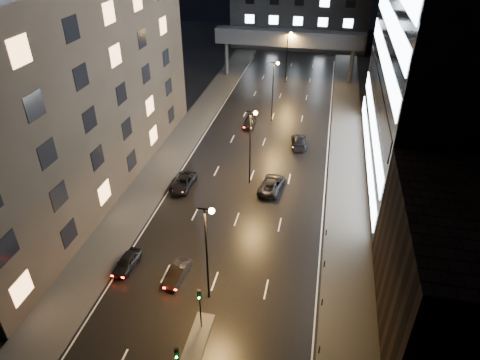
{
  "coord_description": "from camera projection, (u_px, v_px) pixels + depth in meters",
  "views": [
    {
      "loc": [
        8.44,
        -18.43,
        30.09
      ],
      "look_at": [
        -0.06,
        22.19,
        4.0
      ],
      "focal_mm": 32.0,
      "sensor_mm": 36.0,
      "label": 1
    }
  ],
  "objects": [
    {
      "name": "ground",
      "position": [
        264.0,
        142.0,
        65.89
      ],
      "size": [
        160.0,
        160.0,
        0.0
      ],
      "primitive_type": "plane",
      "color": "black",
      "rests_on": "ground"
    },
    {
      "name": "sidewalk_left",
      "position": [
        176.0,
        149.0,
        63.88
      ],
      "size": [
        5.0,
        110.0,
        0.15
      ],
      "primitive_type": "cube",
      "color": "#383533",
      "rests_on": "ground"
    },
    {
      "name": "sidewalk_right",
      "position": [
        347.0,
        166.0,
        59.54
      ],
      "size": [
        5.0,
        110.0,
        0.15
      ],
      "primitive_type": "cube",
      "color": "#383533",
      "rests_on": "ground"
    },
    {
      "name": "building_left",
      "position": [
        39.0,
        23.0,
        45.89
      ],
      "size": [
        15.0,
        48.0,
        40.0
      ],
      "primitive_type": "cube",
      "color": "#2D2319",
      "rests_on": "ground"
    },
    {
      "name": "building_right_low",
      "position": [
        455.0,
        274.0,
        33.55
      ],
      "size": [
        10.0,
        18.0,
        12.0
      ],
      "primitive_type": "cube",
      "color": "black",
      "rests_on": "ground"
    },
    {
      "name": "skybridge",
      "position": [
        289.0,
        39.0,
        86.31
      ],
      "size": [
        30.0,
        3.0,
        10.0
      ],
      "color": "#333335",
      "rests_on": "ground"
    },
    {
      "name": "median_island",
      "position": [
        193.0,
        353.0,
        34.31
      ],
      "size": [
        1.6,
        8.0,
        0.15
      ],
      "primitive_type": "cube",
      "color": "#383533",
      "rests_on": "ground"
    },
    {
      "name": "traffic_signal_near",
      "position": [
        200.0,
        303.0,
        34.77
      ],
      "size": [
        0.28,
        0.34,
        4.4
      ],
      "color": "black",
      "rests_on": "median_island"
    },
    {
      "name": "bollard_row",
      "position": [
        321.0,
        325.0,
        36.13
      ],
      "size": [
        0.12,
        25.12,
        0.9
      ],
      "color": "black",
      "rests_on": "ground"
    },
    {
      "name": "streetlight_near",
      "position": [
        208.0,
        243.0,
        35.89
      ],
      "size": [
        1.45,
        0.5,
        10.15
      ],
      "color": "black",
      "rests_on": "ground"
    },
    {
      "name": "streetlight_mid_a",
      "position": [
        251.0,
        138.0,
        52.46
      ],
      "size": [
        1.45,
        0.5,
        10.15
      ],
      "color": "black",
      "rests_on": "ground"
    },
    {
      "name": "streetlight_mid_b",
      "position": [
        274.0,
        84.0,
        69.03
      ],
      "size": [
        1.45,
        0.5,
        10.15
      ],
      "color": "black",
      "rests_on": "ground"
    },
    {
      "name": "streetlight_far",
      "position": [
        288.0,
        51.0,
        85.61
      ],
      "size": [
        1.45,
        0.5,
        10.15
      ],
      "color": "black",
      "rests_on": "ground"
    },
    {
      "name": "car_away_a",
      "position": [
        127.0,
        262.0,
        42.31
      ],
      "size": [
        1.91,
        4.1,
        1.36
      ],
      "primitive_type": "imported",
      "rotation": [
        0.0,
        0.0,
        -0.08
      ],
      "color": "black",
      "rests_on": "ground"
    },
    {
      "name": "car_away_b",
      "position": [
        177.0,
        273.0,
        41.03
      ],
      "size": [
        1.89,
        4.14,
        1.32
      ],
      "primitive_type": "imported",
      "rotation": [
        0.0,
        0.0,
        -0.13
      ],
      "color": "black",
      "rests_on": "ground"
    },
    {
      "name": "car_away_c",
      "position": [
        183.0,
        183.0,
        54.63
      ],
      "size": [
        2.61,
        5.29,
        1.44
      ],
      "primitive_type": "imported",
      "rotation": [
        0.0,
        0.0,
        -0.04
      ],
      "color": "black",
      "rests_on": "ground"
    },
    {
      "name": "car_away_d",
      "position": [
        250.0,
        123.0,
        70.36
      ],
      "size": [
        2.02,
        4.6,
        1.31
      ],
      "primitive_type": "imported",
      "rotation": [
        0.0,
        0.0,
        0.04
      ],
      "color": "black",
      "rests_on": "ground"
    },
    {
      "name": "car_toward_a",
      "position": [
        272.0,
        184.0,
        54.22
      ],
      "size": [
        3.27,
        5.83,
        1.54
      ],
      "primitive_type": "imported",
      "rotation": [
        0.0,
        0.0,
        3.01
      ],
      "color": "black",
      "rests_on": "ground"
    },
    {
      "name": "car_toward_b",
      "position": [
        299.0,
        141.0,
        64.43
      ],
      "size": [
        2.84,
        5.56,
        1.54
      ],
      "primitive_type": "imported",
      "rotation": [
        0.0,
        0.0,
        3.27
      ],
      "color": "black",
      "rests_on": "ground"
    }
  ]
}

